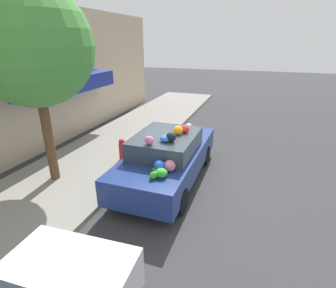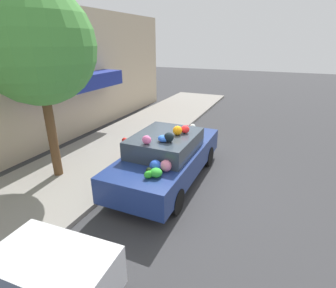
# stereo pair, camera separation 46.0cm
# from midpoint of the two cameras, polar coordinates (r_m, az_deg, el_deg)

# --- Properties ---
(ground_plane) EXTENTS (60.00, 60.00, 0.00)m
(ground_plane) POSITION_cam_midpoint_polar(r_m,az_deg,el_deg) (7.37, 2.38, -7.82)
(ground_plane) COLOR #38383A
(sidewalk_curb) EXTENTS (24.00, 3.20, 0.11)m
(sidewalk_curb) POSITION_cam_midpoint_polar(r_m,az_deg,el_deg) (8.58, -14.70, -3.71)
(sidewalk_curb) COLOR gray
(sidewalk_curb) RESTS_ON ground
(building_facade) EXTENTS (18.00, 1.20, 4.82)m
(building_facade) POSITION_cam_midpoint_polar(r_m,az_deg,el_deg) (9.52, -26.40, 12.02)
(building_facade) COLOR #C6B293
(building_facade) RESTS_ON ground
(street_tree) EXTENTS (2.79, 2.79, 4.79)m
(street_tree) POSITION_cam_midpoint_polar(r_m,az_deg,el_deg) (7.16, -24.95, 18.68)
(street_tree) COLOR brown
(street_tree) RESTS_ON sidewalk_curb
(fire_hydrant) EXTENTS (0.20, 0.20, 0.70)m
(fire_hydrant) POSITION_cam_midpoint_polar(r_m,az_deg,el_deg) (8.32, -7.76, -0.95)
(fire_hydrant) COLOR red
(fire_hydrant) RESTS_ON sidewalk_curb
(art_car) EXTENTS (4.26, 1.74, 1.62)m
(art_car) POSITION_cam_midpoint_polar(r_m,az_deg,el_deg) (7.03, 1.80, -2.68)
(art_car) COLOR navy
(art_car) RESTS_ON ground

